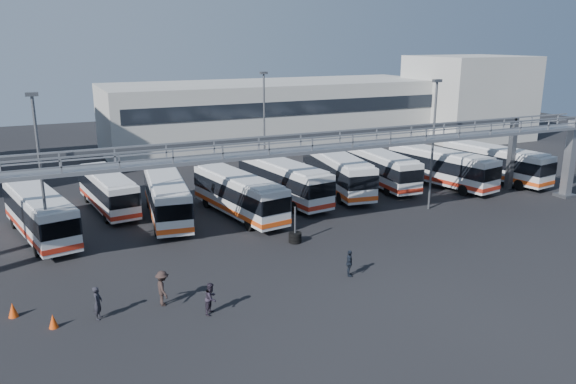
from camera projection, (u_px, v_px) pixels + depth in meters
name	position (u px, v px, depth m)	size (l,w,h in m)	color
ground	(342.00, 263.00, 33.97)	(140.00, 140.00, 0.00)	black
gantry	(300.00, 157.00, 37.66)	(51.40, 5.15, 7.10)	gray
warehouse	(275.00, 114.00, 71.06)	(42.00, 14.00, 8.00)	#9E9E99
building_right	(468.00, 98.00, 75.88)	(14.00, 12.00, 11.00)	#B2B2AD
light_pole_left	(41.00, 169.00, 33.02)	(0.70, 0.35, 10.21)	#4C4F54
light_pole_mid	(433.00, 138.00, 43.43)	(0.70, 0.35, 10.21)	#4C4F54
light_pole_back	(264.00, 120.00, 53.35)	(0.70, 0.35, 10.21)	#4C4F54
bus_1	(40.00, 213.00, 37.84)	(4.60, 10.97, 3.25)	silver
bus_2	(108.00, 190.00, 44.15)	(3.50, 10.18, 3.03)	silver
bus_3	(166.00, 196.00, 41.84)	(3.82, 11.09, 3.30)	silver
bus_4	(239.00, 194.00, 42.61)	(4.16, 10.92, 3.24)	silver
bus_5	(283.00, 180.00, 46.62)	(4.06, 11.25, 3.34)	silver
bus_6	(337.00, 171.00, 49.34)	(4.09, 11.50, 3.42)	silver
bus_7	(379.00, 167.00, 51.56)	(3.04, 10.66, 3.20)	silver
bus_8	(441.00, 166.00, 51.53)	(4.60, 11.24, 3.33)	silver
bus_9	(495.00, 162.00, 53.33)	(4.28, 11.06, 3.28)	silver
pedestrian_a	(98.00, 303.00, 27.05)	(0.61, 0.40, 1.68)	black
pedestrian_b	(211.00, 298.00, 27.60)	(0.79, 0.61, 1.62)	#261F2B
pedestrian_c	(163.00, 288.00, 28.44)	(1.19, 0.69, 1.85)	black
pedestrian_d	(349.00, 263.00, 31.97)	(0.92, 0.38, 1.56)	black
cone_left	(13.00, 310.00, 27.35)	(0.47, 0.47, 0.75)	#D4400B
cone_right	(53.00, 321.00, 26.32)	(0.43, 0.43, 0.69)	#D4400B
tire_stack	(295.00, 237.00, 37.38)	(0.87, 0.87, 2.48)	black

